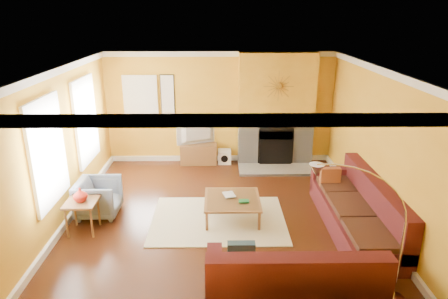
{
  "coord_description": "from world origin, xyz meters",
  "views": [
    {
      "loc": [
        -0.02,
        -6.51,
        3.59
      ],
      "look_at": [
        0.07,
        0.4,
        1.18
      ],
      "focal_mm": 32.0,
      "sensor_mm": 36.0,
      "label": 1
    }
  ],
  "objects_px": {
    "armchair": "(99,198)",
    "side_table": "(83,216)",
    "sectional_sofa": "(301,218)",
    "media_console": "(199,154)",
    "coffee_table": "(232,208)",
    "arc_lamp": "(361,238)"
  },
  "relations": [
    {
      "from": "media_console",
      "to": "side_table",
      "type": "xyz_separation_m",
      "value": [
        -1.82,
        -3.22,
        0.04
      ]
    },
    {
      "from": "armchair",
      "to": "side_table",
      "type": "bearing_deg",
      "value": 170.46
    },
    {
      "from": "media_console",
      "to": "side_table",
      "type": "bearing_deg",
      "value": -119.45
    },
    {
      "from": "sectional_sofa",
      "to": "media_console",
      "type": "relative_size",
      "value": 4.13
    },
    {
      "from": "armchair",
      "to": "side_table",
      "type": "distance_m",
      "value": 0.61
    },
    {
      "from": "sectional_sofa",
      "to": "armchair",
      "type": "relative_size",
      "value": 4.86
    },
    {
      "from": "sectional_sofa",
      "to": "arc_lamp",
      "type": "bearing_deg",
      "value": -73.16
    },
    {
      "from": "sectional_sofa",
      "to": "arc_lamp",
      "type": "xyz_separation_m",
      "value": [
        0.43,
        -1.42,
        0.51
      ]
    },
    {
      "from": "sectional_sofa",
      "to": "arc_lamp",
      "type": "distance_m",
      "value": 1.57
    },
    {
      "from": "media_console",
      "to": "armchair",
      "type": "bearing_deg",
      "value": -123.24
    },
    {
      "from": "coffee_table",
      "to": "media_console",
      "type": "xyz_separation_m",
      "value": [
        -0.73,
        2.79,
        0.05
      ]
    },
    {
      "from": "media_console",
      "to": "side_table",
      "type": "relative_size",
      "value": 1.57
    },
    {
      "from": "armchair",
      "to": "side_table",
      "type": "relative_size",
      "value": 1.33
    },
    {
      "from": "arc_lamp",
      "to": "armchair",
      "type": "bearing_deg",
      "value": 148.41
    },
    {
      "from": "media_console",
      "to": "armchair",
      "type": "xyz_separation_m",
      "value": [
        -1.72,
        -2.62,
        0.1
      ]
    },
    {
      "from": "media_console",
      "to": "arc_lamp",
      "type": "distance_m",
      "value": 5.57
    },
    {
      "from": "sectional_sofa",
      "to": "armchair",
      "type": "distance_m",
      "value": 3.67
    },
    {
      "from": "coffee_table",
      "to": "side_table",
      "type": "bearing_deg",
      "value": -170.46
    },
    {
      "from": "sectional_sofa",
      "to": "coffee_table",
      "type": "height_order",
      "value": "sectional_sofa"
    },
    {
      "from": "coffee_table",
      "to": "media_console",
      "type": "height_order",
      "value": "media_console"
    },
    {
      "from": "sectional_sofa",
      "to": "coffee_table",
      "type": "relative_size",
      "value": 3.69
    },
    {
      "from": "sectional_sofa",
      "to": "coffee_table",
      "type": "distance_m",
      "value": 1.38
    }
  ]
}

